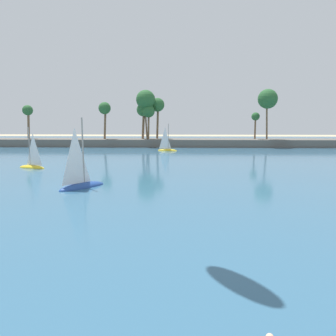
{
  "coord_description": "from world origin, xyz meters",
  "views": [
    {
      "loc": [
        3.4,
        0.71,
        7.03
      ],
      "look_at": [
        2.92,
        16.81,
        4.52
      ],
      "focal_mm": 35.51,
      "sensor_mm": 36.0,
      "label": 1
    }
  ],
  "objects": [
    {
      "name": "palm_headland",
      "position": [
        0.64,
        78.39,
        3.26
      ],
      "size": [
        81.07,
        6.07,
        13.15
      ],
      "color": "#605B54",
      "rests_on": "ground"
    },
    {
      "name": "sailboat_far_left",
      "position": [
        1.17,
        68.39,
        0.59
      ],
      "size": [
        4.26,
        2.22,
        5.92
      ],
      "color": "yellow",
      "rests_on": "sea"
    },
    {
      "name": "sailboat_toward_headland",
      "position": [
        -16.46,
        44.92,
        0.6
      ],
      "size": [
        4.29,
        2.52,
        5.97
      ],
      "color": "yellow",
      "rests_on": "sea"
    },
    {
      "name": "sea",
      "position": [
        0.0,
        63.66,
        0.03
      ],
      "size": [
        220.0,
        109.4,
        0.06
      ],
      "primitive_type": "cube",
      "color": "#33607F",
      "rests_on": "ground"
    },
    {
      "name": "sailboat_mid_bay",
      "position": [
        -6.13,
        32.55,
        0.73
      ],
      "size": [
        4.44,
        4.88,
        7.38
      ],
      "color": "#234793",
      "rests_on": "sea"
    }
  ]
}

